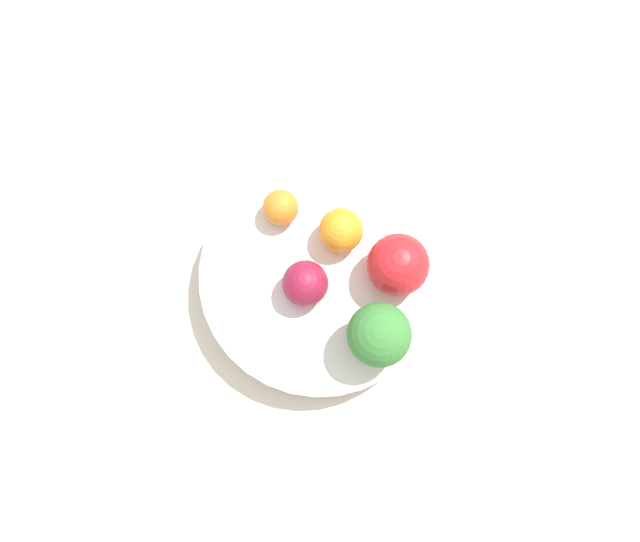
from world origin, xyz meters
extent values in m
plane|color=gray|center=(0.00, 0.00, 0.00)|extent=(6.00, 6.00, 0.00)
cube|color=beige|center=(0.00, 0.00, 0.01)|extent=(1.20, 1.20, 0.02)
cylinder|color=silver|center=(0.00, 0.00, 0.04)|extent=(0.26, 0.26, 0.04)
cylinder|color=#99C17A|center=(0.08, 0.05, 0.08)|extent=(0.02, 0.02, 0.02)
sphere|color=#387A33|center=(0.08, 0.05, 0.11)|extent=(0.06, 0.06, 0.06)
sphere|color=red|center=(0.01, 0.08, 0.10)|extent=(0.06, 0.06, 0.06)
sphere|color=maroon|center=(0.01, -0.02, 0.09)|extent=(0.05, 0.05, 0.05)
sphere|color=orange|center=(-0.04, 0.03, 0.09)|extent=(0.05, 0.05, 0.05)
sphere|color=orange|center=(-0.07, -0.03, 0.08)|extent=(0.04, 0.04, 0.04)
camera|label=1|loc=(0.14, -0.02, 0.70)|focal=35.00mm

